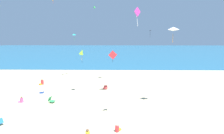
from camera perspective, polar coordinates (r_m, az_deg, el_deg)
ground_plane at (r=22.56m, az=0.14°, el=-7.91°), size 120.00×120.00×0.00m
ocean_water at (r=63.96m, az=0.67°, el=4.94°), size 120.00×60.00×0.05m
beach_chair_mid_beach at (r=23.26m, az=-2.20°, el=-6.71°), size 0.69×0.79×0.55m
beach_chair_far_right at (r=20.16m, az=-19.37°, el=-10.18°), size 0.78×0.67×0.65m
cooler_box at (r=23.51m, az=-22.06°, el=-7.63°), size 0.51×0.44×0.28m
person_0 at (r=21.49m, az=-27.57°, el=-9.63°), size 0.54×0.33×0.67m
person_3 at (r=14.15m, az=1.78°, el=-19.51°), size 0.56×0.58×0.66m
person_4 at (r=27.12m, az=-22.01°, el=-4.71°), size 0.70×0.73×0.83m
kite_teal at (r=29.48m, az=-12.32°, el=10.39°), size 0.63×0.61×1.05m
kite_white at (r=18.02m, az=19.52°, el=11.85°), size 0.85×0.70×1.56m
kite_magenta at (r=13.94m, az=8.34°, el=17.33°), size 0.55×0.52×1.44m
kite_orange at (r=38.75m, az=-18.81°, el=20.23°), size 0.43×0.61×1.15m
kite_green at (r=39.94m, az=-5.85°, el=19.09°), size 0.67×0.73×0.98m
kite_red at (r=21.09m, az=0.26°, el=3.96°), size 1.09×0.24×1.46m
kite_lime at (r=21.19m, az=-9.92°, el=4.87°), size 0.83×0.70×1.40m
kite_black at (r=39.24m, az=12.46°, el=11.55°), size 0.48×0.42×1.50m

